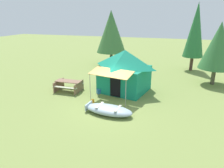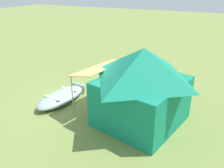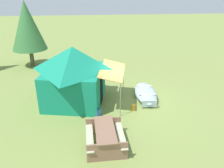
% 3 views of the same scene
% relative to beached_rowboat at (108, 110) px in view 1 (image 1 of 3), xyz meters
% --- Properties ---
extents(ground_plane, '(80.00, 80.00, 0.00)m').
position_rel_beached_rowboat_xyz_m(ground_plane, '(-0.36, 1.02, -0.24)').
color(ground_plane, olive).
extents(beached_rowboat, '(2.82, 1.40, 0.47)m').
position_rel_beached_rowboat_xyz_m(beached_rowboat, '(0.00, 0.00, 0.00)').
color(beached_rowboat, '#97ADB8').
rests_on(beached_rowboat, ground_plane).
extents(canvas_cabin_tent, '(3.80, 4.55, 2.95)m').
position_rel_beached_rowboat_xyz_m(canvas_cabin_tent, '(-0.06, 3.79, 1.28)').
color(canvas_cabin_tent, '#158566').
rests_on(canvas_cabin_tent, ground_plane).
extents(picnic_table, '(1.83, 1.45, 0.77)m').
position_rel_beached_rowboat_xyz_m(picnic_table, '(-3.85, 2.53, 0.24)').
color(picnic_table, '#845F4A').
rests_on(picnic_table, ground_plane).
extents(cooler_box, '(0.65, 0.63, 0.34)m').
position_rel_beached_rowboat_xyz_m(cooler_box, '(-1.51, 2.84, -0.08)').
color(cooler_box, '#2C6DB0').
rests_on(cooler_box, ground_plane).
extents(fuel_can, '(0.23, 0.23, 0.30)m').
position_rel_beached_rowboat_xyz_m(fuel_can, '(-1.33, 0.95, -0.10)').
color(fuel_can, orange).
rests_on(fuel_can, ground_plane).
extents(pine_tree_back_left, '(3.13, 3.13, 5.73)m').
position_rel_beached_rowboat_xyz_m(pine_tree_back_left, '(-3.50, 11.38, 3.31)').
color(pine_tree_back_left, '#453F35').
rests_on(pine_tree_back_left, ground_plane).
extents(pine_tree_back_right, '(1.89, 1.89, 6.37)m').
position_rel_beached_rowboat_xyz_m(pine_tree_back_right, '(4.78, 11.37, 3.60)').
color(pine_tree_back_right, '#4B332B').
rests_on(pine_tree_back_right, ground_plane).
extents(pine_tree_far_center, '(2.51, 2.51, 4.77)m').
position_rel_beached_rowboat_xyz_m(pine_tree_far_center, '(6.20, 7.31, 2.77)').
color(pine_tree_far_center, brown).
rests_on(pine_tree_far_center, ground_plane).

